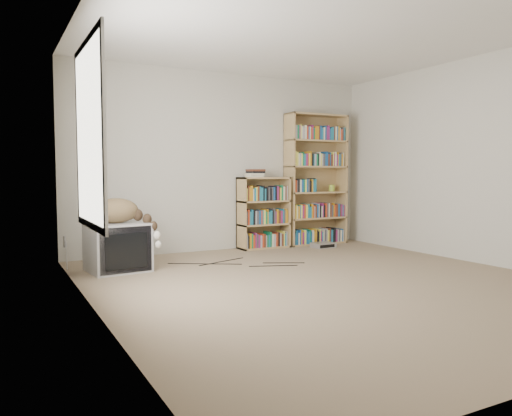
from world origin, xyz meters
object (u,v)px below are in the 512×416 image
dvd_player (323,245)px  bookcase_tall (315,183)px  crt_tv (117,247)px  cat (122,214)px  bookcase_short (263,215)px

dvd_player → bookcase_tall: bearing=67.7°
dvd_player → crt_tv: bearing=-178.1°
crt_tv → dvd_player: crt_tv is taller
cat → bookcase_tall: bearing=8.5°
crt_tv → bookcase_tall: bearing=6.9°
bookcase_short → crt_tv: bearing=-161.7°
bookcase_tall → bookcase_short: 1.02m
cat → dvd_player: size_ratio=2.43×
crt_tv → bookcase_short: (2.27, 0.75, 0.21)m
crt_tv → bookcase_short: bookcase_short is taller
crt_tv → dvd_player: (3.06, 0.36, -0.23)m
bookcase_tall → bookcase_short: (-0.92, -0.00, -0.46)m
crt_tv → bookcase_tall: size_ratio=0.34×
cat → dvd_player: 3.10m
crt_tv → bookcase_short: bearing=11.9°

